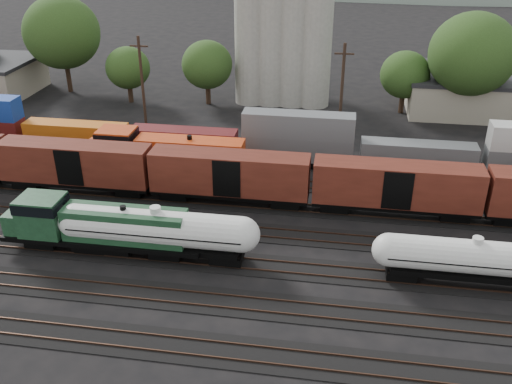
# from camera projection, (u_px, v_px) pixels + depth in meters

# --- Properties ---
(ground) EXTENTS (600.00, 600.00, 0.00)m
(ground) POSITION_uv_depth(u_px,v_px,m) (196.00, 228.00, 51.01)
(ground) COLOR black
(tracks) EXTENTS (180.00, 33.20, 0.20)m
(tracks) POSITION_uv_depth(u_px,v_px,m) (196.00, 227.00, 50.99)
(tracks) COLOR black
(tracks) RESTS_ON ground
(green_locomotive) EXTENTS (16.77, 2.96, 4.44)m
(green_locomotive) POSITION_uv_depth(u_px,v_px,m) (91.00, 225.00, 46.49)
(green_locomotive) COLOR black
(green_locomotive) RESTS_ON ground
(tank_car_a) EXTENTS (16.74, 3.00, 4.39)m
(tank_car_a) POSITION_uv_depth(u_px,v_px,m) (157.00, 230.00, 45.67)
(tank_car_a) COLOR silver
(tank_car_a) RESTS_ON ground
(tank_car_b) EXTENTS (15.05, 2.69, 3.94)m
(tank_car_b) POSITION_uv_depth(u_px,v_px,m) (474.00, 259.00, 42.39)
(tank_car_b) COLOR silver
(tank_car_b) RESTS_ON ground
(orange_locomotive) EXTENTS (18.65, 3.11, 4.66)m
(orange_locomotive) POSITION_uv_depth(u_px,v_px,m) (161.00, 153.00, 59.44)
(orange_locomotive) COLOR black
(orange_locomotive) RESTS_ON ground
(boxcar_string) EXTENTS (138.20, 2.90, 4.20)m
(boxcar_string) POSITION_uv_depth(u_px,v_px,m) (230.00, 174.00, 53.68)
(boxcar_string) COLOR black
(boxcar_string) RESTS_ON ground
(container_wall) EXTENTS (160.00, 2.60, 5.80)m
(container_wall) POSITION_uv_depth(u_px,v_px,m) (241.00, 143.00, 62.97)
(container_wall) COLOR black
(container_wall) RESTS_ON ground
(grain_silo) EXTENTS (13.40, 5.00, 29.00)m
(grain_silo) POSITION_uv_depth(u_px,v_px,m) (282.00, 23.00, 77.01)
(grain_silo) COLOR #9C998F
(grain_silo) RESTS_ON ground
(industrial_sheds) EXTENTS (119.38, 17.26, 5.10)m
(industrial_sheds) POSITION_uv_depth(u_px,v_px,m) (303.00, 88.00, 79.88)
(industrial_sheds) COLOR #9E937F
(industrial_sheds) RESTS_ON ground
(tree_band) EXTENTS (165.23, 17.62, 14.11)m
(tree_band) POSITION_uv_depth(u_px,v_px,m) (259.00, 53.00, 77.77)
(tree_band) COLOR black
(tree_band) RESTS_ON ground
(utility_poles) EXTENTS (122.20, 0.36, 12.00)m
(utility_poles) POSITION_uv_depth(u_px,v_px,m) (240.00, 89.00, 67.49)
(utility_poles) COLOR black
(utility_poles) RESTS_ON ground
(distant_hills) EXTENTS (860.00, 286.00, 130.00)m
(distant_hills) POSITION_uv_depth(u_px,v_px,m) (373.00, 4.00, 285.42)
(distant_hills) COLOR #59665B
(distant_hills) RESTS_ON ground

